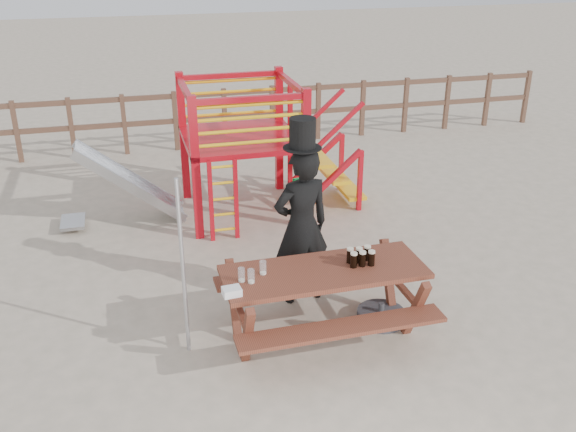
# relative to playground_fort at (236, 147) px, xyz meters

# --- Properties ---
(ground) EXTENTS (60.00, 60.00, 0.00)m
(ground) POSITION_rel_playground_fort_xyz_m (-0.12, -3.58, -1.07)
(ground) COLOR #BFAB94
(ground) RESTS_ON ground
(back_fence) EXTENTS (15.09, 0.09, 1.20)m
(back_fence) POSITION_rel_playground_fort_xyz_m (-0.12, 3.42, -0.34)
(back_fence) COLOR brown
(back_fence) RESTS_ON ground
(playground_fort) EXTENTS (4.71, 1.84, 2.10)m
(playground_fort) POSITION_rel_playground_fort_xyz_m (0.00, 0.00, 0.00)
(playground_fort) COLOR #B50C17
(playground_fort) RESTS_ON ground
(picnic_table) EXTENTS (2.18, 1.52, 0.84)m
(picnic_table) POSITION_rel_playground_fort_xyz_m (0.26, -3.63, -0.54)
(picnic_table) COLOR brown
(picnic_table) RESTS_ON ground
(man_with_hat) EXTENTS (0.77, 0.58, 2.26)m
(man_with_hat) POSITION_rel_playground_fort_xyz_m (0.25, -2.78, -0.06)
(man_with_hat) COLOR black
(man_with_hat) RESTS_ON ground
(metal_pole) EXTENTS (0.04, 0.04, 1.96)m
(metal_pole) POSITION_rel_playground_fort_xyz_m (-1.20, -3.50, -0.09)
(metal_pole) COLOR #B2B2B7
(metal_pole) RESTS_ON ground
(parasol_base) EXTENTS (0.55, 0.55, 0.23)m
(parasol_base) POSITION_rel_playground_fort_xyz_m (1.00, -3.51, -1.01)
(parasol_base) COLOR #343439
(parasol_base) RESTS_ON ground
(paper_bag) EXTENTS (0.19, 0.16, 0.08)m
(paper_bag) POSITION_rel_playground_fort_xyz_m (-0.77, -3.89, -0.20)
(paper_bag) COLOR white
(paper_bag) RESTS_ON picnic_table
(stout_pints) EXTENTS (0.27, 0.20, 0.17)m
(stout_pints) POSITION_rel_playground_fort_xyz_m (0.67, -3.60, -0.15)
(stout_pints) COLOR black
(stout_pints) RESTS_ON picnic_table
(empty_glasses) EXTENTS (0.32, 0.22, 0.15)m
(empty_glasses) POSITION_rel_playground_fort_xyz_m (-0.52, -3.63, -0.17)
(empty_glasses) COLOR silver
(empty_glasses) RESTS_ON picnic_table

